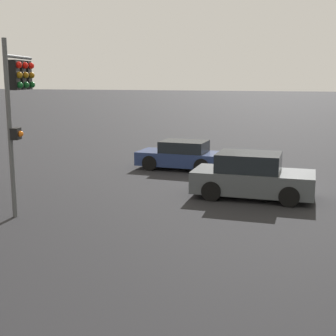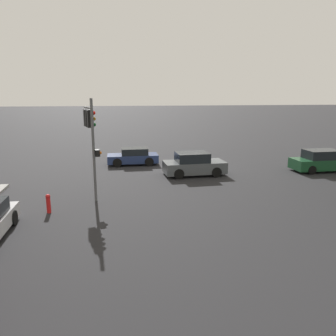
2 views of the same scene
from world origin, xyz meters
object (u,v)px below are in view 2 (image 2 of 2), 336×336
at_px(crossing_car_0, 194,164).
at_px(fire_hydrant, 48,203).
at_px(traffic_signal, 91,127).
at_px(crossing_car_1, 323,161).
at_px(crossing_car_2, 133,157).

xyz_separation_m(crossing_car_0, fire_hydrant, (8.69, 6.19, -0.26)).
bearing_deg(traffic_signal, crossing_car_0, 17.57).
xyz_separation_m(crossing_car_0, crossing_car_1, (-9.72, 0.40, -0.02)).
xyz_separation_m(crossing_car_0, crossing_car_2, (3.93, -4.32, -0.11)).
relative_size(crossing_car_0, crossing_car_2, 1.06).
bearing_deg(crossing_car_0, crossing_car_1, -3.67).
distance_m(crossing_car_1, fire_hydrant, 19.30).
bearing_deg(crossing_car_1, crossing_car_2, 161.05).
xyz_separation_m(traffic_signal, crossing_car_0, (-6.67, -4.07, -3.09)).
distance_m(traffic_signal, fire_hydrant, 4.45).
relative_size(crossing_car_1, crossing_car_2, 1.15).
bearing_deg(crossing_car_1, fire_hydrant, -162.45).
height_order(traffic_signal, crossing_car_2, traffic_signal).
height_order(crossing_car_1, fire_hydrant, crossing_car_1).
xyz_separation_m(crossing_car_1, crossing_car_2, (13.65, -4.72, -0.08)).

